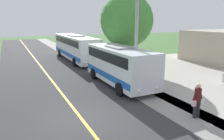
{
  "coord_description": "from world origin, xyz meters",
  "views": [
    {
      "loc": [
        3.0,
        9.77,
        4.86
      ],
      "look_at": [
        -3.5,
        -3.76,
        1.4
      ],
      "focal_mm": 35.0,
      "sensor_mm": 36.0,
      "label": 1
    }
  ],
  "objects_px": {
    "shuttle_bus_front": "(120,64)",
    "tree_curbside": "(127,21)",
    "transit_bus_rear": "(75,46)",
    "pedestrian_with_bags": "(197,99)",
    "street_light_pole": "(135,29)"
  },
  "relations": [
    {
      "from": "transit_bus_rear",
      "to": "shuttle_bus_front",
      "type": "bearing_deg",
      "value": 90.12
    },
    {
      "from": "transit_bus_rear",
      "to": "tree_curbside",
      "type": "xyz_separation_m",
      "value": [
        -2.92,
        7.52,
        3.08
      ]
    },
    {
      "from": "shuttle_bus_front",
      "to": "tree_curbside",
      "type": "xyz_separation_m",
      "value": [
        -2.89,
        -4.12,
        3.15
      ]
    },
    {
      "from": "shuttle_bus_front",
      "to": "tree_curbside",
      "type": "relative_size",
      "value": 1.05
    },
    {
      "from": "shuttle_bus_front",
      "to": "pedestrian_with_bags",
      "type": "xyz_separation_m",
      "value": [
        -0.8,
        6.89,
        -0.65
      ]
    },
    {
      "from": "pedestrian_with_bags",
      "to": "street_light_pole",
      "type": "xyz_separation_m",
      "value": [
        0.44,
        -5.38,
        3.28
      ]
    },
    {
      "from": "pedestrian_with_bags",
      "to": "tree_curbside",
      "type": "xyz_separation_m",
      "value": [
        -2.09,
        -11.01,
        3.8
      ]
    },
    {
      "from": "shuttle_bus_front",
      "to": "pedestrian_with_bags",
      "type": "bearing_deg",
      "value": 96.62
    },
    {
      "from": "shuttle_bus_front",
      "to": "street_light_pole",
      "type": "distance_m",
      "value": 3.06
    },
    {
      "from": "shuttle_bus_front",
      "to": "transit_bus_rear",
      "type": "distance_m",
      "value": 11.64
    },
    {
      "from": "shuttle_bus_front",
      "to": "transit_bus_rear",
      "type": "bearing_deg",
      "value": -89.88
    },
    {
      "from": "pedestrian_with_bags",
      "to": "transit_bus_rear",
      "type": "bearing_deg",
      "value": -87.45
    },
    {
      "from": "pedestrian_with_bags",
      "to": "street_light_pole",
      "type": "distance_m",
      "value": 6.32
    },
    {
      "from": "shuttle_bus_front",
      "to": "pedestrian_with_bags",
      "type": "relative_size",
      "value": 4.27
    },
    {
      "from": "pedestrian_with_bags",
      "to": "tree_curbside",
      "type": "distance_m",
      "value": 11.83
    }
  ]
}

